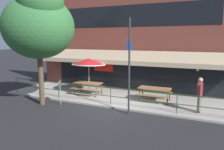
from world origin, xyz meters
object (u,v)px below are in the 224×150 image
at_px(picnic_table_centre, 155,91).
at_px(street_sign_pole, 129,66).
at_px(picnic_table_left, 88,85).
at_px(parking_meter_near, 60,85).
at_px(pedestrian_walking, 200,93).
at_px(street_tree_curbside, 39,23).
at_px(patio_umbrella_left, 89,62).

bearing_deg(picnic_table_centre, street_sign_pole, -105.46).
bearing_deg(picnic_table_left, parking_meter_near, -99.62).
xyz_separation_m(pedestrian_walking, street_tree_curbside, (-7.95, -1.90, 3.38)).
bearing_deg(picnic_table_centre, picnic_table_left, -176.98).
relative_size(picnic_table_left, picnic_table_centre, 1.00).
bearing_deg(picnic_table_left, pedestrian_walking, -7.26).
distance_m(street_sign_pole, street_tree_curbside, 5.31).
relative_size(picnic_table_left, parking_meter_near, 1.27).
distance_m(picnic_table_left, pedestrian_walking, 6.75).
distance_m(patio_umbrella_left, street_tree_curbside, 3.90).
bearing_deg(street_sign_pole, patio_umbrella_left, 146.30).
relative_size(picnic_table_centre, street_sign_pole, 0.39).
height_order(patio_umbrella_left, pedestrian_walking, patio_umbrella_left).
relative_size(picnic_table_centre, street_tree_curbside, 0.28).
xyz_separation_m(picnic_table_left, picnic_table_centre, (4.26, 0.22, 0.00)).
height_order(picnic_table_left, patio_umbrella_left, patio_umbrella_left).
xyz_separation_m(picnic_table_left, pedestrian_walking, (6.68, -0.85, 0.35)).
xyz_separation_m(patio_umbrella_left, street_sign_pole, (3.58, -2.39, 0.18)).
xyz_separation_m(picnic_table_left, parking_meter_near, (-0.39, -2.32, 0.44)).
bearing_deg(street_tree_curbside, parking_meter_near, 26.12).
xyz_separation_m(pedestrian_walking, parking_meter_near, (-7.08, -1.47, 0.09)).
bearing_deg(picnic_table_left, street_sign_pole, -31.89).
bearing_deg(street_tree_curbside, patio_umbrella_left, 66.46).
relative_size(patio_umbrella_left, pedestrian_walking, 1.39).
relative_size(patio_umbrella_left, parking_meter_near, 1.67).
xyz_separation_m(parking_meter_near, street_sign_pole, (3.98, 0.09, 1.21)).
distance_m(picnic_table_left, patio_umbrella_left, 1.48).
height_order(picnic_table_centre, parking_meter_near, parking_meter_near).
distance_m(pedestrian_walking, street_tree_curbside, 8.85).
distance_m(parking_meter_near, street_sign_pole, 4.16).
bearing_deg(picnic_table_centre, parking_meter_near, -151.30).
distance_m(picnic_table_left, parking_meter_near, 2.40).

